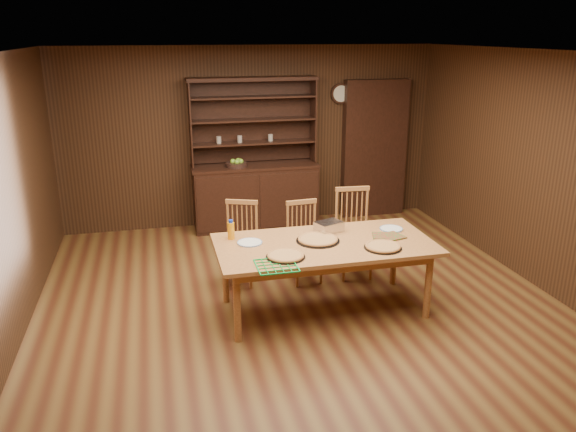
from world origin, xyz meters
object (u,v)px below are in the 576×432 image
object	(u,v)px
china_hutch	(255,188)
chair_center	(304,239)
dining_table	(324,249)
chair_right	(353,229)
juice_bottle	(231,230)
chair_left	(241,240)

from	to	relation	value
china_hutch	chair_center	world-z (taller)	china_hutch
dining_table	chair_center	bearing A→B (deg)	90.00
china_hutch	dining_table	bearing A→B (deg)	-85.84
chair_right	juice_bottle	xyz separation A→B (m)	(-1.51, -0.49, 0.29)
dining_table	china_hutch	bearing A→B (deg)	94.16
chair_center	juice_bottle	bearing A→B (deg)	-156.56
chair_left	juice_bottle	size ratio (longest dim) A/B	4.65
dining_table	chair_center	world-z (taller)	chair_center
juice_bottle	chair_right	bearing A→B (deg)	18.03
chair_left	juice_bottle	distance (m)	0.70
china_hutch	juice_bottle	world-z (taller)	china_hutch
juice_bottle	chair_center	bearing A→B (deg)	27.63
dining_table	juice_bottle	size ratio (longest dim) A/B	10.65
dining_table	chair_right	distance (m)	1.04
chair_right	china_hutch	bearing A→B (deg)	117.34
chair_center	juice_bottle	size ratio (longest dim) A/B	4.57
china_hutch	dining_table	world-z (taller)	china_hutch
juice_bottle	dining_table	bearing A→B (deg)	-20.23
china_hutch	chair_left	world-z (taller)	china_hutch
china_hutch	juice_bottle	distance (m)	2.56
china_hutch	dining_table	size ratio (longest dim) A/B	0.99
juice_bottle	china_hutch	bearing A→B (deg)	74.08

